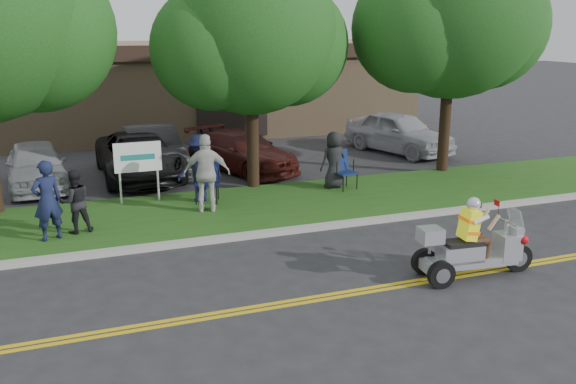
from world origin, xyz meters
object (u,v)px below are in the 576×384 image
object	(u,v)px
lawn_chair_a	(207,177)
spectator_adult_right	(207,173)
lawn_chair_b	(342,167)
spectator_adult_mid	(75,202)
spectator_adult_left	(47,201)
parked_car_far_right	(399,132)
trike_scooter	(471,249)
parked_car_right	(242,151)
parked_car_left	(152,150)
parked_car_far_left	(36,165)
parked_car_mid	(139,156)

from	to	relation	value
lawn_chair_a	spectator_adult_right	bearing A→B (deg)	-84.45
lawn_chair_b	spectator_adult_mid	size ratio (longest dim) A/B	0.76
spectator_adult_left	parked_car_far_right	size ratio (longest dim) A/B	0.39
trike_scooter	parked_car_far_right	world-z (taller)	trike_scooter
parked_car_right	parked_car_far_right	xyz separation A→B (m)	(6.50, 0.84, 0.13)
lawn_chair_a	parked_car_left	distance (m)	4.38
spectator_adult_right	parked_car_far_right	world-z (taller)	spectator_adult_right
lawn_chair_a	parked_car_right	size ratio (longest dim) A/B	0.27
lawn_chair_b	parked_car_far_right	bearing A→B (deg)	30.97
lawn_chair_a	trike_scooter	bearing A→B (deg)	-42.99
spectator_adult_mid	parked_car_far_left	xyz separation A→B (m)	(-0.97, 5.05, -0.14)
lawn_chair_b	spectator_adult_left	size ratio (longest dim) A/B	0.62
trike_scooter	parked_car_right	size ratio (longest dim) A/B	0.54
spectator_adult_left	parked_car_left	distance (m)	6.94
parked_car_left	spectator_adult_mid	bearing A→B (deg)	-115.24
parked_car_far_left	parked_car_right	distance (m)	6.43
parked_car_mid	parked_car_far_right	xyz separation A→B (m)	(9.87, 0.66, 0.08)
trike_scooter	parked_car_left	size ratio (longest dim) A/B	0.53
spectator_adult_left	parked_car_far_right	bearing A→B (deg)	-175.43
lawn_chair_a	parked_car_right	xyz separation A→B (m)	(2.02, 3.55, -0.12)
trike_scooter	parked_car_right	world-z (taller)	trike_scooter
lawn_chair_a	parked_car_left	xyz separation A→B (m)	(-0.85, 4.30, -0.02)
lawn_chair_a	spectator_adult_left	bearing A→B (deg)	-136.62
spectator_adult_left	spectator_adult_mid	distance (m)	0.68
spectator_adult_mid	parked_car_mid	distance (m)	5.69
spectator_adult_mid	parked_car_mid	size ratio (longest dim) A/B	0.29
lawn_chair_b	parked_car_right	world-z (taller)	parked_car_right
lawn_chair_a	parked_car_left	bearing A→B (deg)	119.76
trike_scooter	parked_car_mid	size ratio (longest dim) A/B	0.48
parked_car_right	parked_car_far_right	world-z (taller)	parked_car_far_right
spectator_adult_mid	parked_car_right	world-z (taller)	spectator_adult_mid
lawn_chair_b	spectator_adult_left	bearing A→B (deg)	178.91
parked_car_mid	spectator_adult_left	bearing A→B (deg)	-116.87
parked_car_far_left	parked_car_far_right	xyz separation A→B (m)	(12.93, 0.90, 0.09)
parked_car_far_left	parked_car_far_right	world-z (taller)	parked_car_far_right
spectator_adult_mid	spectator_adult_right	size ratio (longest dim) A/B	0.74
lawn_chair_a	spectator_adult_mid	xyz separation A→B (m)	(-3.45, -1.55, 0.06)
parked_car_left	parked_car_right	xyz separation A→B (m)	(2.87, -0.75, -0.10)
spectator_adult_left	lawn_chair_b	bearing A→B (deg)	170.72
spectator_adult_right	parked_car_far_left	distance (m)	6.14
spectator_adult_right	parked_car_far_left	xyz separation A→B (m)	(-4.19, 4.46, -0.41)
lawn_chair_b	parked_car_far_left	size ratio (longest dim) A/B	0.27
lawn_chair_b	parked_car_far_left	bearing A→B (deg)	143.42
parked_car_far_left	spectator_adult_left	bearing A→B (deg)	-90.02
parked_car_far_left	spectator_adult_right	bearing A→B (deg)	-50.97
parked_car_mid	parked_car_right	world-z (taller)	parked_car_mid
lawn_chair_a	lawn_chair_b	world-z (taller)	lawn_chair_a
spectator_adult_left	spectator_adult_right	world-z (taller)	spectator_adult_right
parked_car_right	parked_car_far_right	bearing A→B (deg)	-15.17
trike_scooter	spectator_adult_right	size ratio (longest dim) A/B	1.23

